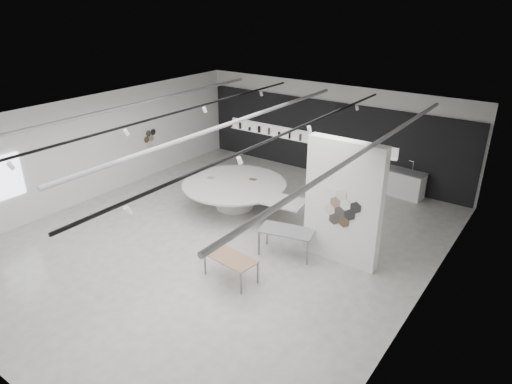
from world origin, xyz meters
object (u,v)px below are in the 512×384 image
Objects in this scene: sample_table_stone at (287,232)px; sample_table_wood at (231,259)px; partition_column at (343,203)px; kitchen_counter at (400,183)px; display_island at (236,192)px.

sample_table_wood is at bearing -105.09° from sample_table_stone.
partition_column reaches higher than kitchen_counter.
display_island reaches higher than sample_table_stone.
display_island is at bearing 167.44° from partition_column.
display_island is at bearing 152.32° from sample_table_stone.
display_island is at bearing 126.03° from sample_table_wood.
display_island is (-4.55, 1.01, -1.19)m from partition_column.
kitchen_counter is (-0.17, 5.53, -1.29)m from partition_column.
partition_column is at bearing 53.34° from sample_table_wood.
partition_column reaches higher than display_island.
display_island is 2.75× the size of kitchen_counter.
kitchen_counter is at bearing 91.77° from partition_column.
partition_column is 5.68m from kitchen_counter.
sample_table_stone is at bearing -155.55° from partition_column.
partition_column reaches higher than sample_table_stone.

